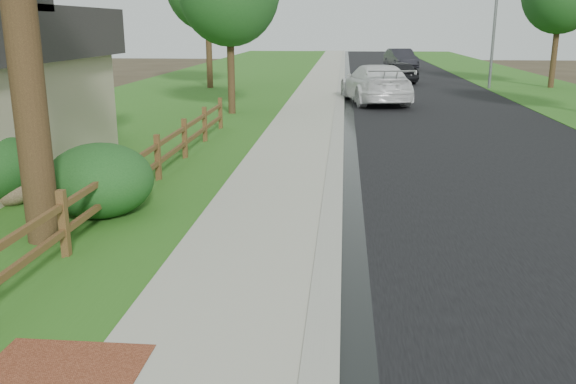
# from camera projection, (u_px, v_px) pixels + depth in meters

# --- Properties ---
(ground) EXTENTS (120.00, 120.00, 0.00)m
(ground) POSITION_uv_depth(u_px,v_px,m) (282.00, 370.00, 6.35)
(ground) COLOR #382E1E
(road) EXTENTS (8.00, 90.00, 0.02)m
(road) POSITION_uv_depth(u_px,v_px,m) (406.00, 80.00, 39.56)
(road) COLOR black
(road) RESTS_ON ground
(curb) EXTENTS (0.40, 90.00, 0.12)m
(curb) POSITION_uv_depth(u_px,v_px,m) (342.00, 79.00, 39.91)
(curb) COLOR gray
(curb) RESTS_ON ground
(wet_gutter) EXTENTS (0.50, 90.00, 0.00)m
(wet_gutter) POSITION_uv_depth(u_px,v_px,m) (347.00, 80.00, 39.89)
(wet_gutter) COLOR black
(wet_gutter) RESTS_ON road
(sidewalk) EXTENTS (2.20, 90.00, 0.10)m
(sidewalk) POSITION_uv_depth(u_px,v_px,m) (322.00, 79.00, 40.03)
(sidewalk) COLOR #AAA794
(sidewalk) RESTS_ON ground
(grass_strip) EXTENTS (1.60, 90.00, 0.06)m
(grass_strip) POSITION_uv_depth(u_px,v_px,m) (293.00, 79.00, 40.20)
(grass_strip) COLOR #2D621C
(grass_strip) RESTS_ON ground
(lawn_near) EXTENTS (9.00, 90.00, 0.04)m
(lawn_near) POSITION_uv_depth(u_px,v_px,m) (216.00, 79.00, 40.66)
(lawn_near) COLOR #2D621C
(lawn_near) RESTS_ON ground
(verge_far) EXTENTS (6.00, 90.00, 0.04)m
(verge_far) POSITION_uv_depth(u_px,v_px,m) (515.00, 81.00, 38.95)
(verge_far) COLOR #2D621C
(verge_far) RESTS_ON ground
(ranch_fence) EXTENTS (0.12, 16.92, 1.10)m
(ranch_fence) POSITION_uv_depth(u_px,v_px,m) (141.00, 167.00, 12.65)
(ranch_fence) COLOR #4C2D19
(ranch_fence) RESTS_ON ground
(white_suv) EXTENTS (3.46, 6.34, 1.74)m
(white_suv) POSITION_uv_depth(u_px,v_px,m) (375.00, 83.00, 27.89)
(white_suv) COLOR white
(white_suv) RESTS_ON road
(dark_car_mid) EXTENTS (2.49, 4.19, 1.34)m
(dark_car_mid) POSITION_uv_depth(u_px,v_px,m) (398.00, 72.00, 37.72)
(dark_car_mid) COLOR black
(dark_car_mid) RESTS_ON road
(dark_car_far) EXTENTS (2.56, 5.12, 1.61)m
(dark_car_far) POSITION_uv_depth(u_px,v_px,m) (401.00, 59.00, 49.34)
(dark_car_far) COLOR black
(dark_car_far) RESTS_ON road
(streetlight) EXTENTS (1.76, 0.78, 7.92)m
(streetlight) POSITION_uv_depth(u_px,v_px,m) (493.00, 6.00, 33.12)
(streetlight) COLOR slate
(streetlight) RESTS_ON ground
(boulder) EXTENTS (0.92, 0.70, 0.61)m
(boulder) POSITION_uv_depth(u_px,v_px,m) (8.00, 191.00, 12.04)
(boulder) COLOR brown
(boulder) RESTS_ON ground
(shrub_b) EXTENTS (2.50, 2.50, 1.38)m
(shrub_b) POSITION_uv_depth(u_px,v_px,m) (100.00, 180.00, 11.30)
(shrub_b) COLOR #1A4819
(shrub_b) RESTS_ON ground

